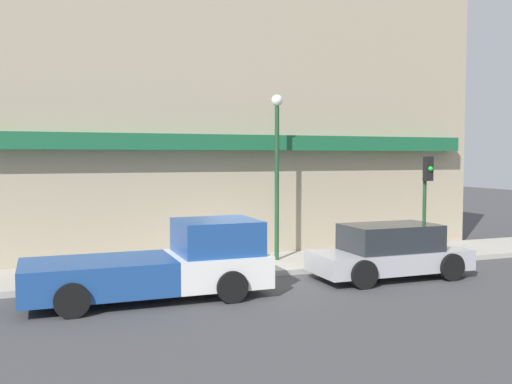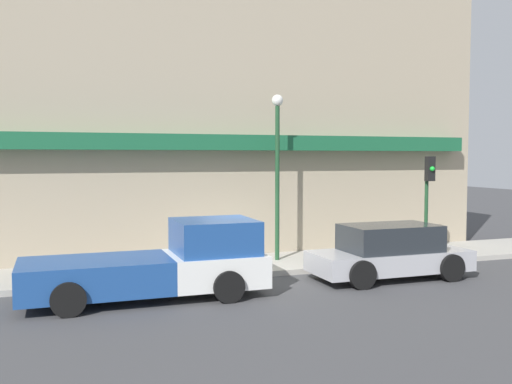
{
  "view_description": "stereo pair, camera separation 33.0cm",
  "coord_description": "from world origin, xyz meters",
  "px_view_note": "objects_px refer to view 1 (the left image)",
  "views": [
    {
      "loc": [
        -5.48,
        -14.88,
        3.43
      ],
      "look_at": [
        0.59,
        1.19,
        2.36
      ],
      "focal_mm": 40.0,
      "sensor_mm": 36.0,
      "label": 1
    },
    {
      "loc": [
        -5.17,
        -14.99,
        3.43
      ],
      "look_at": [
        0.59,
        1.19,
        2.36
      ],
      "focal_mm": 40.0,
      "sensor_mm": 36.0,
      "label": 2
    }
  ],
  "objects_px": {
    "parked_car": "(390,252)",
    "fire_hydrant": "(134,267)",
    "pickup_truck": "(165,264)",
    "traffic_light": "(426,187)",
    "street_lamp": "(277,156)"
  },
  "relations": [
    {
      "from": "fire_hydrant",
      "to": "traffic_light",
      "type": "relative_size",
      "value": 0.19
    },
    {
      "from": "pickup_truck",
      "to": "traffic_light",
      "type": "height_order",
      "value": "traffic_light"
    },
    {
      "from": "fire_hydrant",
      "to": "parked_car",
      "type": "bearing_deg",
      "value": -14.44
    },
    {
      "from": "parked_car",
      "to": "traffic_light",
      "type": "height_order",
      "value": "traffic_light"
    },
    {
      "from": "traffic_light",
      "to": "pickup_truck",
      "type": "bearing_deg",
      "value": -167.79
    },
    {
      "from": "pickup_truck",
      "to": "street_lamp",
      "type": "xyz_separation_m",
      "value": [
        4.19,
        2.97,
        2.62
      ]
    },
    {
      "from": "street_lamp",
      "to": "traffic_light",
      "type": "xyz_separation_m",
      "value": [
        4.92,
        -1.0,
        -1.01
      ]
    },
    {
      "from": "pickup_truck",
      "to": "parked_car",
      "type": "xyz_separation_m",
      "value": [
        6.4,
        0.0,
        -0.07
      ]
    },
    {
      "from": "street_lamp",
      "to": "traffic_light",
      "type": "bearing_deg",
      "value": -11.5
    },
    {
      "from": "fire_hydrant",
      "to": "traffic_light",
      "type": "height_order",
      "value": "traffic_light"
    },
    {
      "from": "parked_car",
      "to": "traffic_light",
      "type": "relative_size",
      "value": 1.38
    },
    {
      "from": "parked_car",
      "to": "fire_hydrant",
      "type": "distance_m",
      "value": 7.12
    },
    {
      "from": "parked_car",
      "to": "street_lamp",
      "type": "distance_m",
      "value": 4.58
    },
    {
      "from": "fire_hydrant",
      "to": "pickup_truck",
      "type": "bearing_deg",
      "value": -74.68
    },
    {
      "from": "parked_car",
      "to": "traffic_light",
      "type": "xyz_separation_m",
      "value": [
        2.7,
        1.97,
        1.68
      ]
    }
  ]
}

